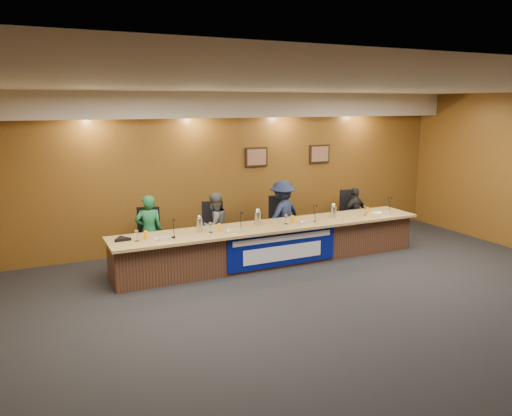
{
  "coord_description": "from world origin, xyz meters",
  "views": [
    {
      "loc": [
        -4.19,
        -5.73,
        2.97
      ],
      "look_at": [
        -0.27,
        2.57,
        1.05
      ],
      "focal_mm": 35.0,
      "sensor_mm": 36.0,
      "label": 1
    }
  ],
  "objects_px": {
    "panelist_a": "(149,231)",
    "panelist_d": "(355,213)",
    "panelist_b": "(215,226)",
    "office_chair_b": "(213,233)",
    "office_chair_c": "(280,225)",
    "dais_body": "(273,245)",
    "office_chair_a": "(148,241)",
    "carafe_left": "(199,225)",
    "carafe_mid": "(257,219)",
    "banner": "(283,249)",
    "carafe_right": "(333,212)",
    "office_chair_d": "(352,217)",
    "panelist_c": "(283,215)",
    "speakerphone": "(122,239)"
  },
  "relations": [
    {
      "from": "office_chair_c",
      "to": "office_chair_d",
      "type": "relative_size",
      "value": 1.0
    },
    {
      "from": "panelist_b",
      "to": "office_chair_b",
      "type": "relative_size",
      "value": 2.72
    },
    {
      "from": "office_chair_b",
      "to": "panelist_d",
      "type": "bearing_deg",
      "value": 17.02
    },
    {
      "from": "office_chair_c",
      "to": "carafe_right",
      "type": "distance_m",
      "value": 1.19
    },
    {
      "from": "dais_body",
      "to": "office_chair_b",
      "type": "relative_size",
      "value": 12.5
    },
    {
      "from": "panelist_d",
      "to": "carafe_mid",
      "type": "height_order",
      "value": "panelist_d"
    },
    {
      "from": "panelist_c",
      "to": "office_chair_a",
      "type": "bearing_deg",
      "value": -22.49
    },
    {
      "from": "office_chair_c",
      "to": "speakerphone",
      "type": "xyz_separation_m",
      "value": [
        -3.38,
        -0.78,
        0.3
      ]
    },
    {
      "from": "banner",
      "to": "office_chair_b",
      "type": "distance_m",
      "value": 1.53
    },
    {
      "from": "carafe_left",
      "to": "carafe_mid",
      "type": "height_order",
      "value": "same"
    },
    {
      "from": "panelist_d",
      "to": "carafe_mid",
      "type": "bearing_deg",
      "value": -0.54
    },
    {
      "from": "office_chair_a",
      "to": "office_chair_d",
      "type": "distance_m",
      "value": 4.6
    },
    {
      "from": "panelist_a",
      "to": "office_chair_a",
      "type": "distance_m",
      "value": 0.22
    },
    {
      "from": "office_chair_c",
      "to": "speakerphone",
      "type": "relative_size",
      "value": 1.5
    },
    {
      "from": "panelist_c",
      "to": "office_chair_b",
      "type": "bearing_deg",
      "value": -24.25
    },
    {
      "from": "panelist_c",
      "to": "carafe_mid",
      "type": "bearing_deg",
      "value": 16.52
    },
    {
      "from": "office_chair_a",
      "to": "carafe_left",
      "type": "height_order",
      "value": "carafe_left"
    },
    {
      "from": "panelist_a",
      "to": "banner",
      "type": "bearing_deg",
      "value": 160.89
    },
    {
      "from": "dais_body",
      "to": "office_chair_c",
      "type": "height_order",
      "value": "dais_body"
    },
    {
      "from": "dais_body",
      "to": "office_chair_d",
      "type": "height_order",
      "value": "dais_body"
    },
    {
      "from": "panelist_a",
      "to": "office_chair_c",
      "type": "relative_size",
      "value": 2.83
    },
    {
      "from": "banner",
      "to": "office_chair_a",
      "type": "xyz_separation_m",
      "value": [
        -2.18,
        1.23,
        0.1
      ]
    },
    {
      "from": "panelist_b",
      "to": "office_chair_b",
      "type": "xyz_separation_m",
      "value": [
        0.0,
        0.1,
        -0.17
      ]
    },
    {
      "from": "office_chair_b",
      "to": "carafe_mid",
      "type": "height_order",
      "value": "carafe_mid"
    },
    {
      "from": "office_chair_c",
      "to": "dais_body",
      "type": "bearing_deg",
      "value": -108.64
    },
    {
      "from": "office_chair_c",
      "to": "office_chair_d",
      "type": "xyz_separation_m",
      "value": [
        1.82,
        0.0,
        0.0
      ]
    },
    {
      "from": "carafe_mid",
      "to": "panelist_c",
      "type": "bearing_deg",
      "value": 36.95
    },
    {
      "from": "dais_body",
      "to": "carafe_mid",
      "type": "height_order",
      "value": "carafe_mid"
    },
    {
      "from": "dais_body",
      "to": "panelist_b",
      "type": "bearing_deg",
      "value": 141.31
    },
    {
      "from": "banner",
      "to": "office_chair_b",
      "type": "height_order",
      "value": "banner"
    },
    {
      "from": "panelist_d",
      "to": "office_chair_c",
      "type": "xyz_separation_m",
      "value": [
        -1.82,
        0.1,
        -0.1
      ]
    },
    {
      "from": "dais_body",
      "to": "speakerphone",
      "type": "xyz_separation_m",
      "value": [
        -2.79,
        0.04,
        0.43
      ]
    },
    {
      "from": "panelist_d",
      "to": "carafe_right",
      "type": "relative_size",
      "value": 5.23
    },
    {
      "from": "panelist_d",
      "to": "panelist_c",
      "type": "bearing_deg",
      "value": -14.43
    },
    {
      "from": "office_chair_d",
      "to": "carafe_right",
      "type": "bearing_deg",
      "value": -128.63
    },
    {
      "from": "banner",
      "to": "panelist_d",
      "type": "relative_size",
      "value": 1.88
    },
    {
      "from": "dais_body",
      "to": "banner",
      "type": "bearing_deg",
      "value": -90.0
    },
    {
      "from": "office_chair_c",
      "to": "speakerphone",
      "type": "height_order",
      "value": "speakerphone"
    },
    {
      "from": "dais_body",
      "to": "carafe_mid",
      "type": "relative_size",
      "value": 23.58
    },
    {
      "from": "panelist_a",
      "to": "office_chair_d",
      "type": "relative_size",
      "value": 2.83
    },
    {
      "from": "banner",
      "to": "carafe_right",
      "type": "distance_m",
      "value": 1.48
    },
    {
      "from": "banner",
      "to": "panelist_b",
      "type": "distance_m",
      "value": 1.47
    },
    {
      "from": "panelist_d",
      "to": "carafe_left",
      "type": "distance_m",
      "value": 3.94
    },
    {
      "from": "office_chair_d",
      "to": "carafe_right",
      "type": "distance_m",
      "value": 1.42
    },
    {
      "from": "panelist_a",
      "to": "panelist_c",
      "type": "bearing_deg",
      "value": -171.6
    },
    {
      "from": "office_chair_a",
      "to": "carafe_mid",
      "type": "distance_m",
      "value": 2.07
    },
    {
      "from": "panelist_a",
      "to": "panelist_d",
      "type": "bearing_deg",
      "value": -171.6
    },
    {
      "from": "banner",
      "to": "office_chair_c",
      "type": "bearing_deg",
      "value": 64.15
    },
    {
      "from": "dais_body",
      "to": "banner",
      "type": "xyz_separation_m",
      "value": [
        0.0,
        -0.41,
        0.03
      ]
    },
    {
      "from": "office_chair_c",
      "to": "banner",
      "type": "bearing_deg",
      "value": -98.37
    }
  ]
}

